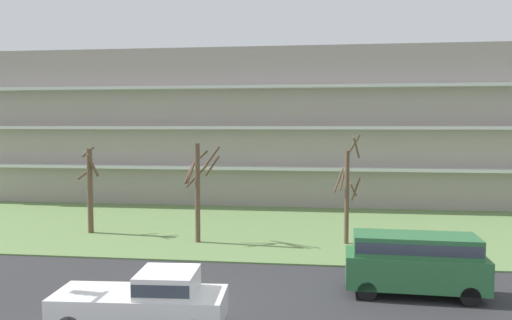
% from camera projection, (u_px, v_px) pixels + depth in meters
% --- Properties ---
extents(ground, '(160.00, 160.00, 0.00)m').
position_uv_depth(ground, '(171.00, 308.00, 17.88)').
color(ground, '#2D2D30').
extents(grass_lawn_strip, '(80.00, 16.00, 0.08)m').
position_uv_depth(grass_lawn_strip, '(235.00, 227.00, 31.73)').
color(grass_lawn_strip, '#66844C').
rests_on(grass_lawn_strip, ground).
extents(apartment_building, '(51.93, 11.56, 12.61)m').
position_uv_depth(apartment_building, '(260.00, 127.00, 44.46)').
color(apartment_building, '#9E938C').
rests_on(apartment_building, ground).
extents(tree_far_left, '(1.35, 1.34, 5.25)m').
position_uv_depth(tree_far_left, '(90.00, 188.00, 29.86)').
color(tree_far_left, brown).
rests_on(tree_far_left, ground).
extents(tree_left, '(2.10, 1.72, 5.53)m').
position_uv_depth(tree_left, '(199.00, 187.00, 27.52)').
color(tree_left, brown).
rests_on(tree_left, ground).
extents(tree_center, '(1.48, 1.45, 6.03)m').
position_uv_depth(tree_center, '(348.00, 192.00, 27.11)').
color(tree_center, brown).
rests_on(tree_center, ground).
extents(van_green_near_left, '(5.28, 2.22, 2.36)m').
position_uv_depth(van_green_near_left, '(415.00, 260.00, 19.15)').
color(van_green_near_left, '#2D6B3D').
rests_on(van_green_near_left, ground).
extents(pickup_white_center_right, '(5.50, 2.30, 1.95)m').
position_uv_depth(pickup_white_center_right, '(147.00, 300.00, 15.86)').
color(pickup_white_center_right, white).
rests_on(pickup_white_center_right, ground).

